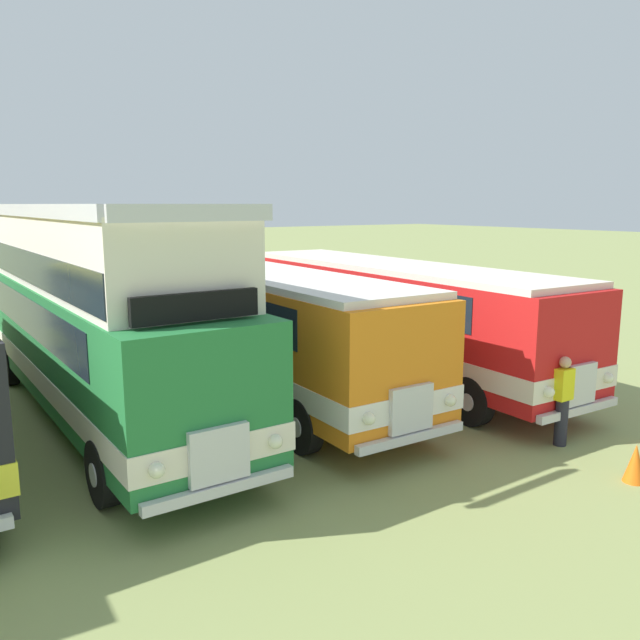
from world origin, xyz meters
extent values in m
plane|color=#8C9956|center=(0.00, 0.00, 0.00)|extent=(200.00, 200.00, 0.00)
cylinder|color=silver|center=(-2.36, -3.13, 0.52)|extent=(0.03, 0.36, 0.36)
cube|color=#237538|center=(0.00, 0.35, 1.70)|extent=(2.67, 11.48, 2.30)
cube|color=silver|center=(0.00, 0.35, 1.10)|extent=(2.71, 11.52, 0.44)
cube|color=#19232D|center=(-0.01, 0.75, 2.30)|extent=(2.66, 9.08, 0.76)
cube|color=#19232D|center=(0.08, -5.32, 2.35)|extent=(2.20, 0.13, 0.90)
cube|color=silver|center=(0.08, -5.43, 1.10)|extent=(0.90, 0.13, 0.80)
cube|color=silver|center=(0.08, -5.46, 0.60)|extent=(2.30, 0.17, 0.16)
sphere|color=#EAEACC|center=(0.98, -5.43, 1.10)|extent=(0.22, 0.22, 0.22)
sphere|color=#EAEACC|center=(-0.82, -5.45, 1.10)|extent=(0.22, 0.22, 0.22)
cube|color=silver|center=(0.00, 0.60, 3.60)|extent=(2.55, 10.58, 1.50)
cube|color=silver|center=(0.08, -4.88, 4.40)|extent=(2.40, 0.13, 0.24)
cube|color=silver|center=(-0.07, 5.37, 4.40)|extent=(2.40, 0.13, 0.24)
cube|color=silver|center=(1.20, 0.61, 4.40)|extent=(0.25, 10.55, 0.24)
cube|color=silver|center=(-1.20, 0.58, 4.40)|extent=(0.25, 10.55, 0.24)
cube|color=#19232D|center=(0.00, 0.60, 3.30)|extent=(2.59, 10.48, 0.64)
cube|color=black|center=(0.08, -4.83, 3.10)|extent=(1.90, 0.15, 0.40)
cylinder|color=black|center=(1.21, -3.76, 0.52)|extent=(0.30, 1.04, 1.04)
cylinder|color=silver|center=(1.36, -3.76, 0.52)|extent=(0.03, 0.36, 0.36)
cylinder|color=black|center=(-1.09, -3.80, 0.52)|extent=(0.30, 1.04, 1.04)
cylinder|color=silver|center=(-1.24, -3.80, 0.52)|extent=(0.03, 0.36, 0.36)
cylinder|color=black|center=(1.09, 4.29, 0.52)|extent=(0.30, 1.04, 1.04)
cylinder|color=silver|center=(1.24, 4.29, 0.52)|extent=(0.03, 0.36, 0.36)
cylinder|color=black|center=(-1.21, 4.25, 0.52)|extent=(0.30, 1.04, 1.04)
cylinder|color=silver|center=(-1.36, 4.25, 0.52)|extent=(0.03, 0.36, 0.36)
cube|color=orange|center=(3.75, 0.25, 1.70)|extent=(2.70, 11.22, 2.30)
cube|color=white|center=(3.75, 0.25, 1.10)|extent=(2.74, 11.26, 0.44)
cube|color=#19232D|center=(3.75, 0.65, 2.30)|extent=(2.68, 8.82, 0.76)
cube|color=#19232D|center=(3.65, -5.28, 2.35)|extent=(2.20, 0.14, 0.90)
cube|color=silver|center=(3.65, -5.39, 1.10)|extent=(0.90, 0.14, 0.80)
cube|color=silver|center=(3.65, -5.42, 0.60)|extent=(2.30, 0.18, 0.16)
sphere|color=#EAEACC|center=(4.55, -5.42, 1.10)|extent=(0.22, 0.22, 0.22)
sphere|color=#EAEACC|center=(2.75, -5.38, 1.10)|extent=(0.22, 0.22, 0.22)
cube|color=white|center=(3.75, 0.25, 2.92)|extent=(2.65, 10.82, 0.14)
cylinder|color=black|center=(4.83, -3.76, 0.52)|extent=(0.30, 1.04, 1.04)
cylinder|color=silver|center=(4.98, -3.76, 0.52)|extent=(0.03, 0.36, 0.36)
cylinder|color=black|center=(2.53, -3.72, 0.52)|extent=(0.30, 1.04, 1.04)
cylinder|color=silver|center=(2.38, -3.72, 0.52)|extent=(0.03, 0.36, 0.36)
cylinder|color=black|center=(4.96, 4.01, 0.52)|extent=(0.30, 1.04, 1.04)
cylinder|color=silver|center=(5.11, 4.01, 0.52)|extent=(0.03, 0.36, 0.36)
cylinder|color=black|center=(2.66, 4.05, 0.52)|extent=(0.30, 1.04, 1.04)
cylinder|color=silver|center=(2.51, 4.06, 0.52)|extent=(0.03, 0.36, 0.36)
cube|color=red|center=(7.49, -0.33, 1.70)|extent=(2.82, 11.46, 2.30)
cube|color=silver|center=(7.49, -0.33, 1.10)|extent=(2.87, 11.50, 0.44)
cube|color=#19232D|center=(7.50, 0.07, 2.30)|extent=(2.79, 9.06, 0.76)
cube|color=#19232D|center=(7.33, -5.97, 2.35)|extent=(2.20, 0.16, 0.90)
cube|color=silver|center=(7.33, -6.08, 1.10)|extent=(0.90, 0.15, 0.80)
cube|color=silver|center=(7.33, -6.11, 0.60)|extent=(2.30, 0.21, 0.16)
sphere|color=#EAEACC|center=(8.23, -6.11, 1.10)|extent=(0.22, 0.22, 0.22)
sphere|color=#EAEACC|center=(6.43, -6.06, 1.10)|extent=(0.22, 0.22, 0.22)
cube|color=silver|center=(7.49, -0.33, 2.92)|extent=(2.77, 11.06, 0.14)
cylinder|color=black|center=(8.52, -4.46, 0.52)|extent=(0.31, 1.05, 1.04)
cylinder|color=silver|center=(8.67, -4.47, 0.52)|extent=(0.03, 0.36, 0.36)
cylinder|color=black|center=(6.23, -4.40, 0.52)|extent=(0.31, 1.05, 1.04)
cylinder|color=silver|center=(6.08, -4.39, 0.52)|extent=(0.03, 0.36, 0.36)
cylinder|color=black|center=(8.75, 3.53, 0.52)|extent=(0.31, 1.05, 1.04)
cylinder|color=silver|center=(8.90, 3.52, 0.52)|extent=(0.03, 0.36, 0.36)
cylinder|color=black|center=(6.45, 3.59, 0.52)|extent=(0.31, 1.05, 1.04)
cylinder|color=silver|center=(6.30, 3.60, 0.52)|extent=(0.03, 0.36, 0.36)
cone|color=orange|center=(6.41, -7.81, 0.32)|extent=(0.36, 0.36, 0.65)
cylinder|color=#23232D|center=(6.81, -6.11, 0.45)|extent=(0.24, 0.24, 0.90)
cube|color=yellow|center=(6.81, -6.11, 1.20)|extent=(0.36, 0.22, 0.60)
sphere|color=tan|center=(6.81, -6.11, 1.62)|extent=(0.22, 0.22, 0.22)
camera|label=1|loc=(-3.38, -13.14, 4.51)|focal=35.77mm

